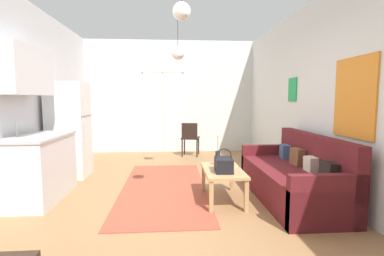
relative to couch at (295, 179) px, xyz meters
name	(u,v)px	position (x,y,z in m)	size (l,w,h in m)	color
ground_plane	(171,207)	(-1.72, -0.05, -0.34)	(4.94, 8.28, 0.10)	#996D44
wall_back	(170,97)	(-1.73, 3.84, 1.15)	(4.54, 0.13, 2.90)	silver
wall_right	(336,94)	(0.50, -0.05, 1.16)	(0.12, 7.88, 2.90)	silver
area_rug	(164,188)	(-1.83, 0.63, -0.28)	(1.28, 2.97, 0.01)	#9E4733
couch	(295,179)	(0.00, 0.00, 0.00)	(0.84, 2.02, 0.90)	#5B191E
coffee_table	(223,173)	(-1.01, 0.03, 0.09)	(0.52, 0.92, 0.44)	tan
bamboo_vase	(218,158)	(-1.05, 0.25, 0.26)	(0.07, 0.07, 0.43)	#2D2D33
handbag	(224,165)	(-1.03, -0.10, 0.24)	(0.24, 0.35, 0.31)	black
refrigerator	(69,130)	(-3.52, 1.46, 0.55)	(0.64, 0.66, 1.68)	white
kitchen_counter	(36,143)	(-3.56, 0.28, 0.50)	(0.61, 1.25, 2.07)	silver
accent_chair	(190,137)	(-1.25, 3.12, 0.19)	(0.49, 0.48, 0.82)	black
pendant_lamp_near	(182,11)	(-1.58, -0.40, 2.09)	(0.20, 0.20, 0.63)	black
pendant_lamp_far	(178,53)	(-1.58, 1.37, 1.90)	(0.24, 0.24, 0.83)	black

